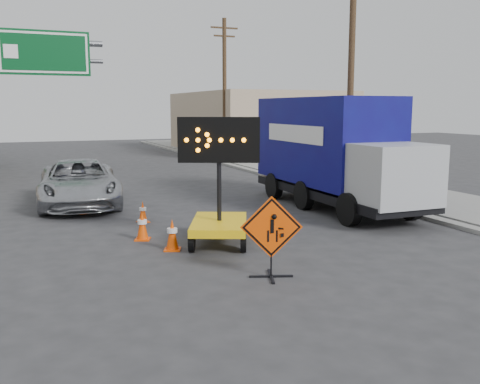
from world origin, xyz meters
TOP-DOWN VIEW (x-y plane):
  - ground at (0.00, 0.00)m, footprint 100.00×100.00m
  - curb_right at (7.20, 15.00)m, footprint 0.40×60.00m
  - sidewalk_right at (9.50, 15.00)m, footprint 4.00×60.00m
  - building_right_far at (13.00, 30.00)m, footprint 10.00×14.00m
  - highway_gantry at (-4.43, 17.96)m, footprint 6.18×0.38m
  - utility_pole_near at (8.00, 10.00)m, footprint 1.80×0.26m
  - utility_pole_far at (8.00, 24.00)m, footprint 1.80×0.26m
  - construction_sign at (0.13, 1.10)m, footprint 1.21×0.87m
  - arrow_board at (0.12, 4.08)m, footprint 2.16×2.62m
  - pickup_truck at (-2.54, 11.18)m, footprint 3.18×6.01m
  - box_truck at (5.55, 7.29)m, footprint 2.66×8.03m
  - cone_a at (-1.16, 3.95)m, footprint 0.51×0.51m
  - cone_b at (-1.61, 5.25)m, footprint 0.50×0.50m
  - cone_c at (-1.11, 7.41)m, footprint 0.38×0.38m
  - cone_d at (-2.60, 9.57)m, footprint 0.50×0.50m

SIDE VIEW (x-z plane):
  - ground at x=0.00m, z-range 0.00..0.00m
  - curb_right at x=7.20m, z-range 0.00..0.12m
  - sidewalk_right at x=9.50m, z-range 0.00..0.15m
  - cone_c at x=-1.11m, z-range 0.00..0.65m
  - cone_b at x=-1.61m, z-range 0.00..0.76m
  - cone_d at x=-2.60m, z-range 0.00..0.77m
  - cone_a at x=-1.16m, z-range 0.00..0.78m
  - arrow_board at x=0.12m, z-range -0.90..2.33m
  - pickup_truck at x=-2.54m, z-range 0.00..1.61m
  - construction_sign at x=0.13m, z-range 0.05..1.74m
  - box_truck at x=5.55m, z-range -0.18..3.62m
  - building_right_far at x=13.00m, z-range 0.00..4.60m
  - utility_pole_near at x=8.00m, z-range 0.18..9.18m
  - utility_pole_far at x=8.00m, z-range 0.18..9.18m
  - highway_gantry at x=-4.43m, z-range 1.62..8.52m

